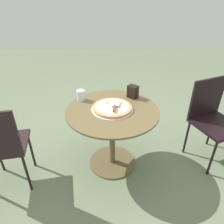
{
  "coord_description": "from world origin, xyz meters",
  "views": [
    {
      "loc": [
        -0.0,
        1.71,
        1.68
      ],
      "look_at": [
        0.0,
        -0.01,
        0.66
      ],
      "focal_mm": 33.19,
      "sensor_mm": 36.0,
      "label": 1
    }
  ],
  "objects_px": {
    "patio_chair_far": "(212,116)",
    "drinking_cup": "(81,95)",
    "patio_table": "(112,126)",
    "napkin_dispenser": "(133,92)",
    "pizza_server": "(114,106)",
    "pizza_on_tray": "(112,108)",
    "patio_chair_near": "(1,144)"
  },
  "relations": [
    {
      "from": "napkin_dispenser",
      "to": "patio_chair_near",
      "type": "xyz_separation_m",
      "value": [
        1.18,
        0.57,
        -0.23
      ]
    },
    {
      "from": "napkin_dispenser",
      "to": "patio_chair_far",
      "type": "xyz_separation_m",
      "value": [
        -0.85,
        0.11,
        -0.23
      ]
    },
    {
      "from": "pizza_server",
      "to": "patio_chair_near",
      "type": "bearing_deg",
      "value": 16.29
    },
    {
      "from": "pizza_server",
      "to": "napkin_dispenser",
      "type": "height_order",
      "value": "napkin_dispenser"
    },
    {
      "from": "patio_table",
      "to": "pizza_server",
      "type": "distance_m",
      "value": 0.24
    },
    {
      "from": "pizza_server",
      "to": "patio_chair_near",
      "type": "height_order",
      "value": "patio_chair_near"
    },
    {
      "from": "patio_table",
      "to": "patio_chair_near",
      "type": "height_order",
      "value": "patio_chair_near"
    },
    {
      "from": "pizza_server",
      "to": "patio_chair_far",
      "type": "bearing_deg",
      "value": -170.25
    },
    {
      "from": "patio_chair_far",
      "to": "patio_table",
      "type": "bearing_deg",
      "value": 8.27
    },
    {
      "from": "patio_table",
      "to": "pizza_on_tray",
      "type": "height_order",
      "value": "pizza_on_tray"
    },
    {
      "from": "pizza_server",
      "to": "napkin_dispenser",
      "type": "bearing_deg",
      "value": -124.08
    },
    {
      "from": "pizza_server",
      "to": "patio_chair_far",
      "type": "distance_m",
      "value": 1.08
    },
    {
      "from": "pizza_server",
      "to": "patio_chair_near",
      "type": "distance_m",
      "value": 1.05
    },
    {
      "from": "pizza_on_tray",
      "to": "patio_chair_near",
      "type": "relative_size",
      "value": 0.45
    },
    {
      "from": "patio_table",
      "to": "napkin_dispenser",
      "type": "bearing_deg",
      "value": -129.49
    },
    {
      "from": "napkin_dispenser",
      "to": "patio_chair_far",
      "type": "relative_size",
      "value": 0.15
    },
    {
      "from": "pizza_server",
      "to": "pizza_on_tray",
      "type": "bearing_deg",
      "value": -53.81
    },
    {
      "from": "patio_chair_far",
      "to": "drinking_cup",
      "type": "bearing_deg",
      "value": -1.84
    },
    {
      "from": "patio_table",
      "to": "patio_chair_far",
      "type": "bearing_deg",
      "value": -171.73
    },
    {
      "from": "pizza_on_tray",
      "to": "napkin_dispenser",
      "type": "xyz_separation_m",
      "value": [
        -0.22,
        -0.25,
        0.05
      ]
    },
    {
      "from": "patio_table",
      "to": "patio_chair_far",
      "type": "relative_size",
      "value": 1.0
    },
    {
      "from": "patio_table",
      "to": "patio_chair_near",
      "type": "xyz_separation_m",
      "value": [
        0.96,
        0.31,
        0.03
      ]
    },
    {
      "from": "patio_table",
      "to": "patio_chair_near",
      "type": "distance_m",
      "value": 1.01
    },
    {
      "from": "pizza_on_tray",
      "to": "drinking_cup",
      "type": "bearing_deg",
      "value": -30.7
    },
    {
      "from": "pizza_on_tray",
      "to": "pizza_server",
      "type": "distance_m",
      "value": 0.05
    },
    {
      "from": "patio_table",
      "to": "drinking_cup",
      "type": "height_order",
      "value": "drinking_cup"
    },
    {
      "from": "pizza_server",
      "to": "napkin_dispenser",
      "type": "xyz_separation_m",
      "value": [
        -0.19,
        -0.28,
        0.01
      ]
    },
    {
      "from": "patio_chair_near",
      "to": "pizza_on_tray",
      "type": "bearing_deg",
      "value": -161.62
    },
    {
      "from": "patio_table",
      "to": "drinking_cup",
      "type": "distance_m",
      "value": 0.45
    },
    {
      "from": "pizza_on_tray",
      "to": "patio_chair_far",
      "type": "bearing_deg",
      "value": -172.13
    },
    {
      "from": "patio_chair_far",
      "to": "napkin_dispenser",
      "type": "bearing_deg",
      "value": -7.12
    },
    {
      "from": "napkin_dispenser",
      "to": "pizza_server",
      "type": "bearing_deg",
      "value": -83.01
    }
  ]
}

